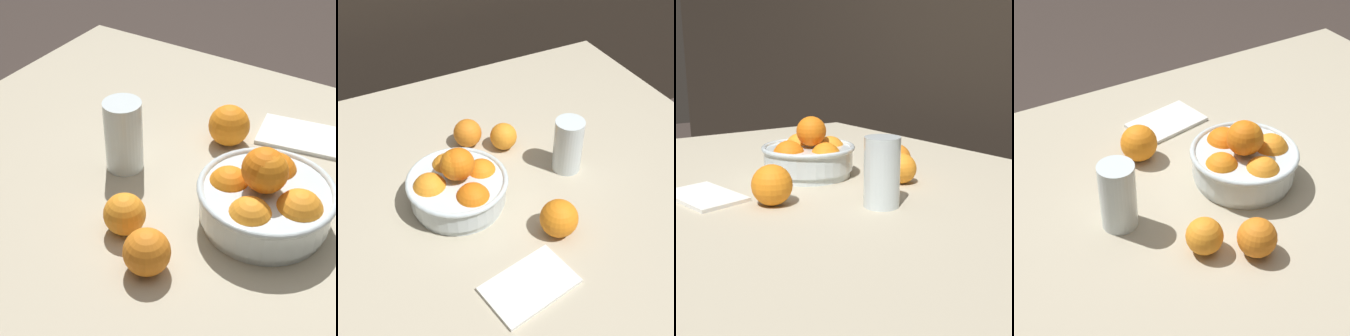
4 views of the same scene
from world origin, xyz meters
TOP-DOWN VIEW (x-y plane):
  - dining_table at (0.00, 0.00)m, footprint 1.46×1.09m
  - fruit_bowl at (-0.02, -0.02)m, footprint 0.23×0.23m
  - juice_glass at (0.27, -0.03)m, footprint 0.07×0.07m
  - orange_loose_near_bowl at (0.14, -0.21)m, footprint 0.08×0.08m
  - orange_loose_front at (0.09, 0.17)m, footprint 0.07×0.07m
  - orange_loose_aside at (0.17, 0.12)m, footprint 0.07×0.07m
  - napkin at (0.02, -0.30)m, footprint 0.20×0.14m

SIDE VIEW (x-z plane):
  - dining_table at x=0.00m, z-range 0.30..1.02m
  - napkin at x=0.02m, z-range 0.72..0.73m
  - orange_loose_aside at x=0.17m, z-range 0.72..0.79m
  - orange_loose_front at x=0.09m, z-range 0.72..0.80m
  - orange_loose_near_bowl at x=0.14m, z-range 0.72..0.81m
  - fruit_bowl at x=-0.02m, z-range 0.70..0.85m
  - juice_glass at x=0.27m, z-range 0.72..0.86m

